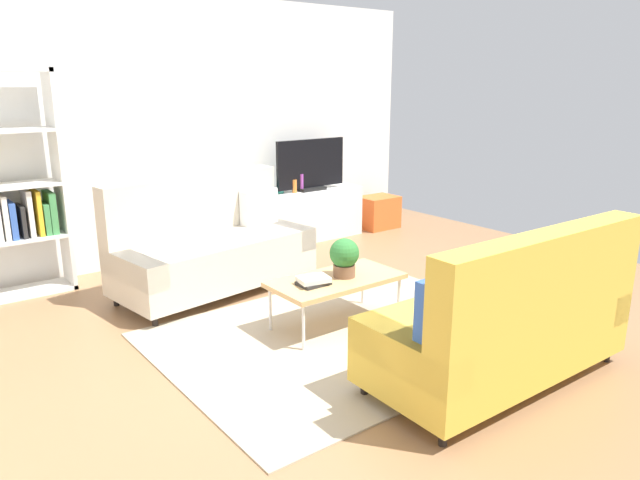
# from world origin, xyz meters

# --- Properties ---
(ground_plane) EXTENTS (7.68, 7.68, 0.00)m
(ground_plane) POSITION_xyz_m (0.00, 0.00, 0.00)
(ground_plane) COLOR #936B47
(wall_far) EXTENTS (6.40, 0.12, 2.90)m
(wall_far) POSITION_xyz_m (0.00, 2.80, 1.45)
(wall_far) COLOR white
(wall_far) RESTS_ON ground_plane
(area_rug) EXTENTS (2.90, 2.20, 0.01)m
(area_rug) POSITION_xyz_m (0.01, -0.13, 0.01)
(area_rug) COLOR tan
(area_rug) RESTS_ON ground_plane
(couch_beige) EXTENTS (2.00, 1.09, 1.10)m
(couch_beige) POSITION_xyz_m (-0.34, 1.50, 0.44)
(couch_beige) COLOR beige
(couch_beige) RESTS_ON ground_plane
(couch_green) EXTENTS (1.92, 0.88, 1.10)m
(couch_green) POSITION_xyz_m (0.35, -1.35, 0.44)
(couch_green) COLOR gold
(couch_green) RESTS_ON ground_plane
(coffee_table) EXTENTS (1.10, 0.56, 0.42)m
(coffee_table) POSITION_xyz_m (0.06, 0.07, 0.39)
(coffee_table) COLOR tan
(coffee_table) RESTS_ON ground_plane
(tv_console) EXTENTS (1.40, 0.44, 0.64)m
(tv_console) POSITION_xyz_m (1.56, 2.46, 0.32)
(tv_console) COLOR silver
(tv_console) RESTS_ON ground_plane
(tv) EXTENTS (1.00, 0.20, 0.64)m
(tv) POSITION_xyz_m (1.56, 2.44, 0.95)
(tv) COLOR black
(tv) RESTS_ON tv_console
(storage_trunk) EXTENTS (0.52, 0.40, 0.44)m
(storage_trunk) POSITION_xyz_m (2.66, 2.36, 0.22)
(storage_trunk) COLOR orange
(storage_trunk) RESTS_ON ground_plane
(potted_plant) EXTENTS (0.25, 0.25, 0.32)m
(potted_plant) POSITION_xyz_m (0.14, 0.06, 0.59)
(potted_plant) COLOR brown
(potted_plant) RESTS_ON coffee_table
(table_book_0) EXTENTS (0.24, 0.18, 0.03)m
(table_book_0) POSITION_xyz_m (-0.19, 0.05, 0.43)
(table_book_0) COLOR #262626
(table_book_0) RESTS_ON coffee_table
(table_book_1) EXTENTS (0.27, 0.22, 0.04)m
(table_book_1) POSITION_xyz_m (-0.19, 0.05, 0.47)
(table_book_1) COLOR silver
(table_book_1) RESTS_ON table_book_0
(vase_0) EXTENTS (0.11, 0.11, 0.16)m
(vase_0) POSITION_xyz_m (0.98, 2.51, 0.72)
(vase_0) COLOR #33B29E
(vase_0) RESTS_ON tv_console
(vase_1) EXTENTS (0.09, 0.09, 0.18)m
(vase_1) POSITION_xyz_m (1.14, 2.51, 0.73)
(vase_1) COLOR #33B29E
(vase_1) RESTS_ON tv_console
(bottle_0) EXTENTS (0.06, 0.06, 0.16)m
(bottle_0) POSITION_xyz_m (1.29, 2.42, 0.72)
(bottle_0) COLOR orange
(bottle_0) RESTS_ON tv_console
(bottle_1) EXTENTS (0.05, 0.05, 0.22)m
(bottle_1) POSITION_xyz_m (1.40, 2.42, 0.75)
(bottle_1) COLOR purple
(bottle_1) RESTS_ON tv_console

